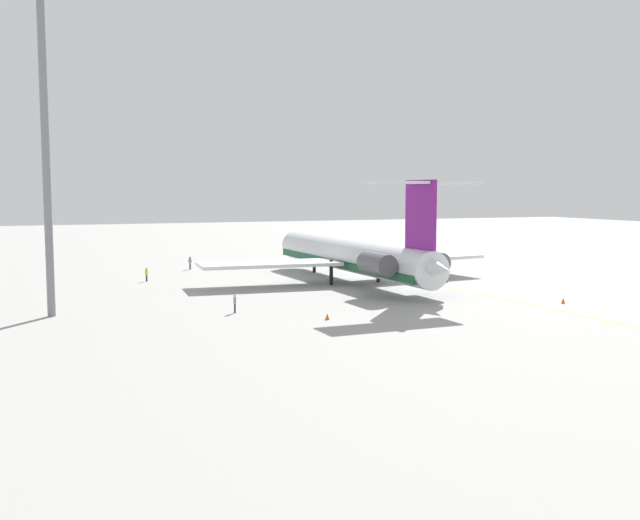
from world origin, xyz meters
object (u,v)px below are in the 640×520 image
ground_crew_portside (190,261)px  light_mast (45,135)px  main_jetliner (355,256)px  ground_crew_near_tail (147,273)px  safety_cone_nose (327,317)px  safety_cone_wingtip (563,301)px  ground_crew_near_nose (235,301)px

ground_crew_portside → light_mast: light_mast is taller
main_jetliner → ground_crew_near_tail: (11.07, 23.04, -2.25)m
ground_crew_portside → light_mast: (-33.16, 19.10, 14.78)m
safety_cone_nose → light_mast: 29.15m
main_jetliner → safety_cone_wingtip: main_jetliner is taller
ground_crew_portside → safety_cone_nose: bearing=20.4°
ground_crew_near_tail → safety_cone_nose: bearing=-10.3°
ground_crew_near_tail → safety_cone_wingtip: 48.57m
ground_crew_portside → safety_cone_nose: size_ratio=3.30×
ground_crew_near_nose → ground_crew_portside: ground_crew_portside is taller
ground_crew_near_nose → safety_cone_nose: bearing=-53.7°
light_mast → safety_cone_nose: bearing=-115.6°
ground_crew_near_tail → light_mast: size_ratio=0.06×
ground_crew_near_nose → safety_cone_nose: (-6.31, -6.55, -0.80)m
main_jetliner → ground_crew_near_tail: size_ratio=24.69×
main_jetliner → ground_crew_portside: main_jetliner is taller
safety_cone_nose → ground_crew_portside: bearing=4.0°
ground_crew_near_tail → main_jetliner: bearing=35.6°
safety_cone_nose → safety_cone_wingtip: size_ratio=1.00×
main_jetliner → ground_crew_portside: 27.30m
main_jetliner → safety_cone_wingtip: 25.37m
ground_crew_near_tail → safety_cone_nose: ground_crew_near_tail is taller
safety_cone_nose → main_jetliner: bearing=-30.0°
ground_crew_near_nose → main_jetliner: bearing=28.7°
safety_cone_nose → safety_cone_wingtip: bearing=-90.8°
main_jetliner → safety_cone_nose: size_ratio=76.15×
ground_crew_portside → safety_cone_wingtip: (-44.14, -28.20, -0.88)m
main_jetliner → light_mast: size_ratio=1.42×
ground_crew_near_nose → light_mast: bearing=154.7°
main_jetliner → safety_cone_nose: bearing=148.1°
main_jetliner → ground_crew_near_nose: main_jetliner is taller
main_jetliner → ground_crew_portside: (22.47, 15.36, -2.18)m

